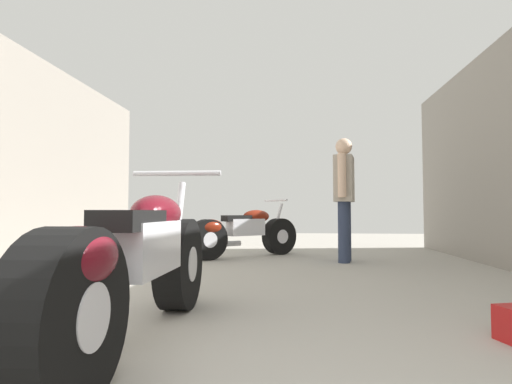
{
  "coord_description": "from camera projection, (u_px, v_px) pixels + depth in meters",
  "views": [
    {
      "loc": [
        0.49,
        -0.21,
        0.69
      ],
      "look_at": [
        0.12,
        3.56,
        0.87
      ],
      "focal_mm": 28.48,
      "sensor_mm": 36.0,
      "label": 1
    }
  ],
  "objects": [
    {
      "name": "mechanic_in_blue",
      "position": [
        344.0,
        192.0,
        5.57
      ],
      "size": [
        0.34,
        0.68,
        1.7
      ],
      "color": "#2D3851",
      "rests_on": "ground_plane"
    },
    {
      "name": "ground_plane",
      "position": [
        245.0,
        282.0,
        3.93
      ],
      "size": [
        17.91,
        17.91,
        0.0
      ],
      "primitive_type": "plane",
      "color": "#A8A399"
    },
    {
      "name": "motorcycle_maroon_cruiser",
      "position": [
        139.0,
        265.0,
        2.11
      ],
      "size": [
        0.62,
        2.08,
        0.97
      ],
      "color": "black",
      "rests_on": "ground_plane"
    },
    {
      "name": "motorcycle_black_naked",
      "position": [
        243.0,
        232.0,
        6.11
      ],
      "size": [
        1.53,
        1.36,
        0.88
      ],
      "color": "black",
      "rests_on": "ground_plane"
    }
  ]
}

